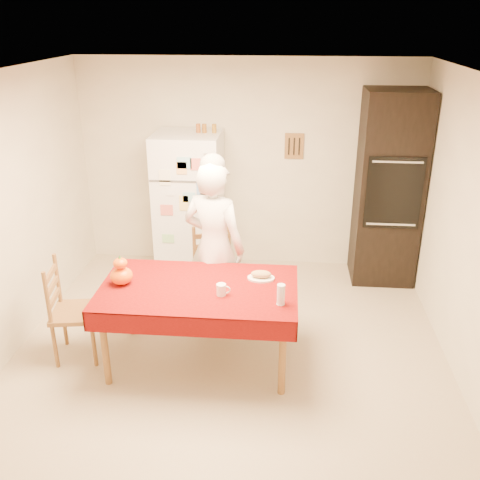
# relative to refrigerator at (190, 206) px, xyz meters

# --- Properties ---
(floor) EXTENTS (4.50, 4.50, 0.00)m
(floor) POSITION_rel_refrigerator_xyz_m (0.65, -1.88, -0.85)
(floor) COLOR tan
(floor) RESTS_ON ground
(room_shell) EXTENTS (4.02, 4.52, 2.51)m
(room_shell) POSITION_rel_refrigerator_xyz_m (0.65, -1.88, 0.77)
(room_shell) COLOR beige
(room_shell) RESTS_ON ground
(refrigerator) EXTENTS (0.75, 0.74, 1.70)m
(refrigerator) POSITION_rel_refrigerator_xyz_m (0.00, 0.00, 0.00)
(refrigerator) COLOR white
(refrigerator) RESTS_ON floor
(oven_cabinet) EXTENTS (0.70, 0.62, 2.20)m
(oven_cabinet) POSITION_rel_refrigerator_xyz_m (2.28, 0.05, 0.25)
(oven_cabinet) COLOR black
(oven_cabinet) RESTS_ON floor
(dining_table) EXTENTS (1.70, 1.00, 0.76)m
(dining_table) POSITION_rel_refrigerator_xyz_m (0.40, -1.83, -0.16)
(dining_table) COLOR brown
(dining_table) RESTS_ON floor
(chair_far) EXTENTS (0.51, 0.49, 0.95)m
(chair_far) POSITION_rel_refrigerator_xyz_m (0.41, -0.97, -0.34)
(chair_far) COLOR brown
(chair_far) RESTS_ON floor
(chair_left) EXTENTS (0.46, 0.48, 0.95)m
(chair_left) POSITION_rel_refrigerator_xyz_m (-0.79, -1.85, -0.34)
(chair_left) COLOR brown
(chair_left) RESTS_ON floor
(seated_woman) EXTENTS (0.73, 0.60, 1.72)m
(seated_woman) POSITION_rel_refrigerator_xyz_m (0.46, -1.21, 0.01)
(seated_woman) COLOR white
(seated_woman) RESTS_ON floor
(coffee_mug) EXTENTS (0.08, 0.08, 0.10)m
(coffee_mug) POSITION_rel_refrigerator_xyz_m (0.61, -1.96, -0.04)
(coffee_mug) COLOR white
(coffee_mug) RESTS_ON dining_table
(pumpkin_lower) EXTENTS (0.20, 0.20, 0.15)m
(pumpkin_lower) POSITION_rel_refrigerator_xyz_m (-0.27, -1.83, -0.01)
(pumpkin_lower) COLOR #DB4905
(pumpkin_lower) RESTS_ON dining_table
(pumpkin_upper) EXTENTS (0.12, 0.12, 0.09)m
(pumpkin_upper) POSITION_rel_refrigerator_xyz_m (-0.27, -1.83, 0.11)
(pumpkin_upper) COLOR red
(pumpkin_upper) RESTS_ON pumpkin_lower
(wine_glass) EXTENTS (0.07, 0.07, 0.18)m
(wine_glass) POSITION_rel_refrigerator_xyz_m (1.11, -2.07, -0.00)
(wine_glass) COLOR white
(wine_glass) RESTS_ON dining_table
(bread_plate) EXTENTS (0.24, 0.24, 0.02)m
(bread_plate) POSITION_rel_refrigerator_xyz_m (0.93, -1.64, -0.08)
(bread_plate) COLOR white
(bread_plate) RESTS_ON dining_table
(bread_loaf) EXTENTS (0.18, 0.10, 0.06)m
(bread_loaf) POSITION_rel_refrigerator_xyz_m (0.93, -1.64, -0.04)
(bread_loaf) COLOR #9E754D
(bread_loaf) RESTS_ON bread_plate
(spice_jar_left) EXTENTS (0.05, 0.05, 0.10)m
(spice_jar_left) POSITION_rel_refrigerator_xyz_m (0.12, 0.05, 0.90)
(spice_jar_left) COLOR brown
(spice_jar_left) RESTS_ON refrigerator
(spice_jar_mid) EXTENTS (0.05, 0.05, 0.10)m
(spice_jar_mid) POSITION_rel_refrigerator_xyz_m (0.19, 0.05, 0.90)
(spice_jar_mid) COLOR brown
(spice_jar_mid) RESTS_ON refrigerator
(spice_jar_right) EXTENTS (0.05, 0.05, 0.10)m
(spice_jar_right) POSITION_rel_refrigerator_xyz_m (0.30, 0.05, 0.90)
(spice_jar_right) COLOR #8A5D19
(spice_jar_right) RESTS_ON refrigerator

